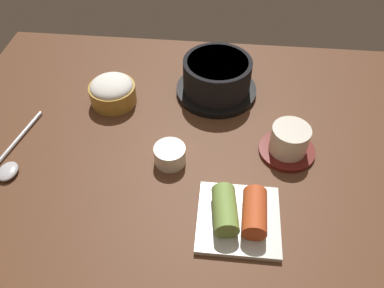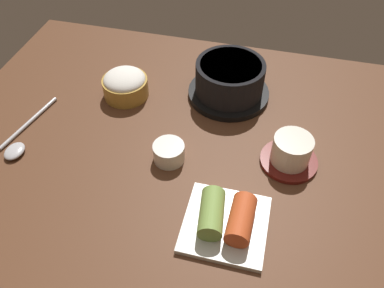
{
  "view_description": "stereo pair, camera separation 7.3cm",
  "coord_description": "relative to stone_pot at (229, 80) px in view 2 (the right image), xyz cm",
  "views": [
    {
      "loc": [
        6.89,
        -51.53,
        58.38
      ],
      "look_at": [
        2.0,
        -2.0,
        5.0
      ],
      "focal_mm": 36.16,
      "sensor_mm": 36.0,
      "label": 1
    },
    {
      "loc": [
        14.08,
        -50.28,
        58.38
      ],
      "look_at": [
        2.0,
        -2.0,
        5.0
      ],
      "focal_mm": 36.16,
      "sensor_mm": 36.0,
      "label": 2
    }
  ],
  "objects": [
    {
      "name": "dining_table",
      "position": [
        -5.6,
        -17.41,
        -5.18
      ],
      "size": [
        100.0,
        76.0,
        2.0
      ],
      "primitive_type": "cube",
      "color": "#56331E",
      "rests_on": "ground"
    },
    {
      "name": "stone_pot",
      "position": [
        0.0,
        0.0,
        0.0
      ],
      "size": [
        18.06,
        18.06,
        8.42
      ],
      "color": "black",
      "rests_on": "dining_table"
    },
    {
      "name": "rice_bowl",
      "position": [
        -22.35,
        -5.44,
        -1.17
      ],
      "size": [
        10.03,
        10.03,
        6.02
      ],
      "color": "#B78C38",
      "rests_on": "dining_table"
    },
    {
      "name": "tea_cup_with_saucer",
      "position": [
        14.73,
        -16.82,
        -1.34
      ],
      "size": [
        10.9,
        10.9,
        6.18
      ],
      "color": "maroon",
      "rests_on": "dining_table"
    },
    {
      "name": "banchan_cup_center",
      "position": [
        -7.58,
        -21.54,
        -2.21
      ],
      "size": [
        6.0,
        6.0,
        3.67
      ],
      "color": "white",
      "rests_on": "dining_table"
    },
    {
      "name": "kimchi_plate",
      "position": [
        5.6,
        -33.48,
        -2.2
      ],
      "size": [
        13.74,
        13.74,
        5.03
      ],
      "color": "silver",
      "rests_on": "dining_table"
    },
    {
      "name": "spoon",
      "position": [
        -37.64,
        -24.75,
        -3.56
      ],
      "size": [
        5.58,
        18.92,
        1.35
      ],
      "color": "#B7B7BC",
      "rests_on": "dining_table"
    }
  ]
}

